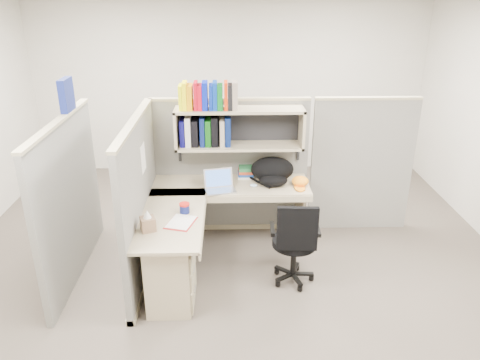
{
  "coord_description": "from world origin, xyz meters",
  "views": [
    {
      "loc": [
        -0.02,
        -4.22,
        2.78
      ],
      "look_at": [
        0.09,
        0.25,
        0.91
      ],
      "focal_mm": 35.0,
      "sensor_mm": 36.0,
      "label": 1
    }
  ],
  "objects_px": {
    "desk": "(190,247)",
    "laptop": "(220,181)",
    "task_chair": "(294,255)",
    "backpack": "(273,171)",
    "snack_canister": "(185,208)"
  },
  "relations": [
    {
      "from": "desk",
      "to": "snack_canister",
      "type": "xyz_separation_m",
      "value": [
        -0.05,
        0.16,
        0.34
      ]
    },
    {
      "from": "backpack",
      "to": "desk",
      "type": "bearing_deg",
      "value": -151.43
    },
    {
      "from": "laptop",
      "to": "backpack",
      "type": "xyz_separation_m",
      "value": [
        0.58,
        0.2,
        0.03
      ]
    },
    {
      "from": "snack_canister",
      "to": "task_chair",
      "type": "relative_size",
      "value": 0.11
    },
    {
      "from": "laptop",
      "to": "task_chair",
      "type": "bearing_deg",
      "value": -54.28
    },
    {
      "from": "desk",
      "to": "laptop",
      "type": "xyz_separation_m",
      "value": [
        0.29,
        0.67,
        0.4
      ]
    },
    {
      "from": "laptop",
      "to": "snack_canister",
      "type": "xyz_separation_m",
      "value": [
        -0.34,
        -0.51,
        -0.06
      ]
    },
    {
      "from": "laptop",
      "to": "backpack",
      "type": "relative_size",
      "value": 0.65
    },
    {
      "from": "desk",
      "to": "laptop",
      "type": "distance_m",
      "value": 0.84
    },
    {
      "from": "desk",
      "to": "laptop",
      "type": "relative_size",
      "value": 5.56
    },
    {
      "from": "laptop",
      "to": "backpack",
      "type": "bearing_deg",
      "value": 7.25
    },
    {
      "from": "task_chair",
      "to": "snack_canister",
      "type": "bearing_deg",
      "value": 172.07
    },
    {
      "from": "backpack",
      "to": "snack_canister",
      "type": "xyz_separation_m",
      "value": [
        -0.92,
        -0.72,
        -0.09
      ]
    },
    {
      "from": "backpack",
      "to": "task_chair",
      "type": "bearing_deg",
      "value": -96.7
    },
    {
      "from": "task_chair",
      "to": "desk",
      "type": "bearing_deg",
      "value": -179.5
    }
  ]
}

